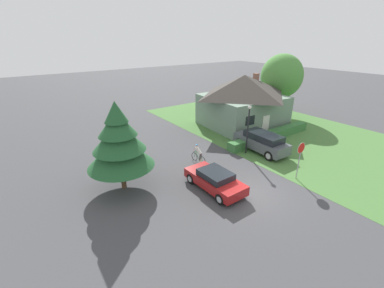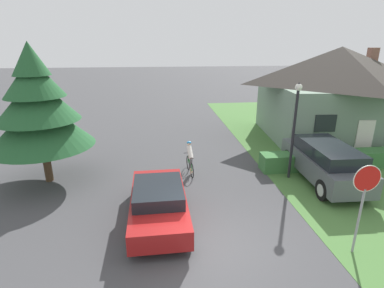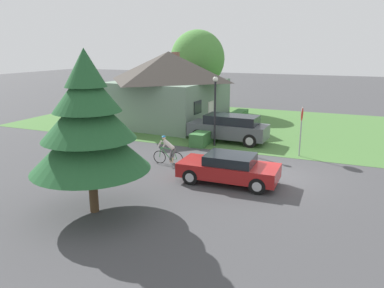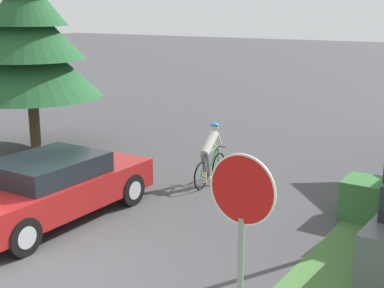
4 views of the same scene
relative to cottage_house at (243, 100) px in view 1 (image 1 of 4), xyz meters
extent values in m
plane|color=#424244|center=(-9.51, -10.12, -2.89)|extent=(140.00, 140.00, 0.00)
cube|color=#477538|center=(1.91, -6.12, -2.89)|extent=(16.00, 36.00, 0.01)
cube|color=slate|center=(0.00, 0.00, -1.20)|extent=(8.35, 7.66, 3.38)
pyramid|color=#3D3833|center=(0.00, 0.00, 1.59)|extent=(9.02, 8.27, 2.19)
cube|color=silver|center=(-0.26, -3.58, -1.89)|extent=(0.90, 0.12, 2.00)
cube|color=black|center=(-2.45, -3.42, -1.03)|extent=(1.10, 0.14, 0.90)
cube|color=brown|center=(2.40, 0.54, 2.20)|extent=(0.53, 0.53, 0.80)
cube|color=#387038|center=(-0.89, -4.81, -2.48)|extent=(10.63, 0.90, 0.81)
cube|color=maroon|center=(-11.07, -8.39, -2.29)|extent=(1.91, 4.39, 0.62)
cube|color=black|center=(-11.07, -8.46, -1.78)|extent=(1.65, 2.12, 0.41)
cylinder|color=black|center=(-11.92, -6.92, -2.54)|extent=(0.26, 0.70, 0.70)
cylinder|color=#ADADB2|center=(-11.92, -6.92, -2.54)|extent=(0.27, 0.41, 0.41)
cylinder|color=black|center=(-10.28, -6.89, -2.54)|extent=(0.26, 0.70, 0.70)
cylinder|color=#ADADB2|center=(-10.28, -6.89, -2.54)|extent=(0.27, 0.41, 0.41)
cylinder|color=black|center=(-11.87, -9.89, -2.54)|extent=(0.26, 0.70, 0.70)
cylinder|color=#ADADB2|center=(-11.87, -9.89, -2.54)|extent=(0.27, 0.41, 0.41)
cylinder|color=black|center=(-10.23, -9.86, -2.54)|extent=(0.26, 0.70, 0.70)
cylinder|color=#ADADB2|center=(-10.23, -9.86, -2.54)|extent=(0.27, 0.41, 0.41)
torus|color=black|center=(-9.56, -5.14, -2.57)|extent=(0.10, 0.69, 0.69)
torus|color=black|center=(-9.64, -4.19, -2.57)|extent=(0.10, 0.69, 0.69)
cylinder|color=#338C3F|center=(-9.58, -4.91, -2.40)|extent=(0.05, 0.17, 0.58)
cylinder|color=#338C3F|center=(-9.61, -4.55, -2.35)|extent=(0.09, 0.60, 0.67)
cylinder|color=#338C3F|center=(-9.61, -4.62, -2.07)|extent=(0.09, 0.71, 0.12)
cylinder|color=#338C3F|center=(-9.57, -4.99, -2.62)|extent=(0.06, 0.32, 0.15)
cylinder|color=#338C3F|center=(-9.57, -5.06, -2.34)|extent=(0.05, 0.20, 0.46)
cylinder|color=#338C3F|center=(-9.64, -4.23, -2.30)|extent=(0.05, 0.11, 0.54)
cylinder|color=black|center=(-9.63, -4.27, -2.03)|extent=(0.44, 0.06, 0.02)
ellipsoid|color=black|center=(-9.58, -4.97, -2.09)|extent=(0.10, 0.21, 0.05)
cylinder|color=slate|center=(-9.58, -4.99, -2.28)|extent=(0.13, 0.25, 0.48)
cylinder|color=slate|center=(-9.58, -4.83, -2.36)|extent=(0.13, 0.25, 0.63)
cylinder|color=beige|center=(-9.59, -4.92, -2.65)|extent=(0.08, 0.08, 0.30)
cylinder|color=beige|center=(-9.54, -4.76, -2.75)|extent=(0.17, 0.08, 0.21)
cylinder|color=silver|center=(-9.60, -4.71, -1.85)|extent=(0.27, 0.68, 0.58)
cylinder|color=silver|center=(-9.63, -4.50, -1.85)|extent=(0.09, 0.24, 0.35)
cylinder|color=silver|center=(-9.63, -4.22, -1.85)|extent=(0.09, 0.24, 0.35)
sphere|color=beige|center=(-9.62, -4.44, -1.51)|extent=(0.19, 0.19, 0.19)
ellipsoid|color=#267FBF|center=(-9.62, -4.44, -1.46)|extent=(0.22, 0.18, 0.12)
cube|color=#4C5156|center=(-3.89, -6.08, -2.13)|extent=(2.00, 5.03, 0.86)
cube|color=black|center=(-3.90, -6.32, -1.43)|extent=(1.73, 3.33, 0.55)
cylinder|color=black|center=(-4.68, -4.37, -2.47)|extent=(0.25, 0.84, 0.83)
cylinder|color=#ADADB2|center=(-4.68, -4.37, -2.47)|extent=(0.25, 0.49, 0.48)
cylinder|color=black|center=(-3.01, -4.42, -2.47)|extent=(0.25, 0.84, 0.83)
cylinder|color=#ADADB2|center=(-3.01, -4.42, -2.47)|extent=(0.25, 0.49, 0.48)
cylinder|color=black|center=(-4.78, -7.75, -2.47)|extent=(0.25, 0.84, 0.83)
cylinder|color=#ADADB2|center=(-4.78, -7.75, -2.47)|extent=(0.25, 0.49, 0.48)
cylinder|color=black|center=(-3.11, -7.80, -2.47)|extent=(0.25, 0.84, 0.83)
cylinder|color=#ADADB2|center=(-3.11, -7.80, -2.47)|extent=(0.25, 0.49, 0.48)
cylinder|color=gray|center=(-5.48, -10.74, -1.87)|extent=(0.07, 0.07, 2.04)
cylinder|color=red|center=(-5.48, -10.74, -0.54)|extent=(0.73, 0.04, 0.73)
cylinder|color=silver|center=(-5.48, -10.74, -0.54)|extent=(0.78, 0.04, 0.78)
cylinder|color=black|center=(-5.21, -5.65, -0.93)|extent=(0.12, 0.12, 3.92)
sphere|color=white|center=(-5.21, -5.65, 1.17)|extent=(0.30, 0.30, 0.30)
cone|color=black|center=(-5.21, -5.65, 1.32)|extent=(0.18, 0.18, 0.12)
cylinder|color=#4C3823|center=(-15.86, -4.75, -2.07)|extent=(0.33, 0.33, 1.64)
cone|color=#23562D|center=(-15.86, -4.75, -0.25)|extent=(4.22, 4.22, 2.02)
cone|color=#23562D|center=(-15.86, -4.75, 0.74)|extent=(3.29, 3.29, 1.78)
cone|color=#23562D|center=(-15.86, -4.75, 1.60)|extent=(2.36, 2.36, 1.54)
cone|color=#23562D|center=(-15.86, -4.75, 2.32)|extent=(1.43, 1.43, 1.29)
cylinder|color=#4C3823|center=(6.92, 0.42, -1.55)|extent=(0.38, 0.38, 2.69)
ellipsoid|color=#4C893D|center=(6.92, 0.42, 1.94)|extent=(5.03, 5.03, 5.28)
camera|label=1|loc=(-20.72, -19.34, 6.43)|focal=24.00mm
camera|label=2|loc=(-10.96, -17.42, 2.91)|focal=28.00mm
camera|label=3|loc=(-26.20, -13.03, 2.98)|focal=35.00mm
camera|label=4|loc=(-3.01, -15.40, 1.27)|focal=50.00mm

